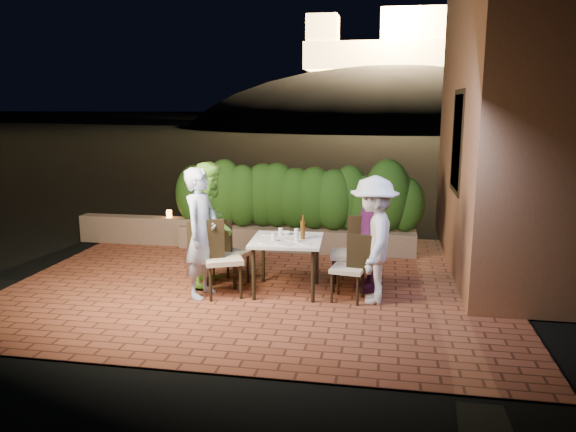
% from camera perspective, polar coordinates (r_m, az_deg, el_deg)
% --- Properties ---
extents(ground, '(400.00, 400.00, 0.00)m').
position_cam_1_polar(ground, '(7.94, -3.36, -7.63)').
color(ground, black).
rests_on(ground, ground).
extents(terrace_floor, '(7.00, 6.00, 0.15)m').
position_cam_1_polar(terrace_floor, '(8.42, -2.57, -6.91)').
color(terrace_floor, brown).
rests_on(terrace_floor, ground).
extents(building_wall, '(1.60, 5.00, 5.00)m').
position_cam_1_polar(building_wall, '(9.49, 21.57, 10.18)').
color(building_wall, '#9C623D').
rests_on(building_wall, ground).
extents(window_pane, '(0.08, 1.00, 1.40)m').
position_cam_1_polar(window_pane, '(8.89, 17.00, 7.22)').
color(window_pane, black).
rests_on(window_pane, building_wall).
extents(window_frame, '(0.06, 1.15, 1.55)m').
position_cam_1_polar(window_frame, '(8.89, 16.93, 7.23)').
color(window_frame, black).
rests_on(window_frame, building_wall).
extents(planter, '(4.20, 0.55, 0.40)m').
position_cam_1_polar(planter, '(10.01, 0.79, -2.32)').
color(planter, brown).
rests_on(planter, ground).
extents(hedge, '(4.00, 0.70, 1.10)m').
position_cam_1_polar(hedge, '(9.86, 0.80, 1.92)').
color(hedge, '#1D4011').
rests_on(hedge, planter).
extents(parapet, '(2.20, 0.30, 0.50)m').
position_cam_1_polar(parapet, '(10.88, -15.00, -1.34)').
color(parapet, brown).
rests_on(parapet, ground).
extents(hill, '(52.00, 40.00, 22.00)m').
position_cam_1_polar(hill, '(67.63, 10.29, 5.49)').
color(hill, black).
rests_on(hill, ground).
extents(fortress, '(26.00, 8.00, 8.00)m').
position_cam_1_polar(fortress, '(67.78, 10.74, 17.78)').
color(fortress, '#FFCC7A').
rests_on(fortress, hill).
extents(dining_table, '(1.00, 1.00, 0.75)m').
position_cam_1_polar(dining_table, '(7.75, -0.13, -5.05)').
color(dining_table, white).
rests_on(dining_table, ground).
extents(plate_nw, '(0.20, 0.20, 0.01)m').
position_cam_1_polar(plate_nw, '(7.47, -2.34, -2.64)').
color(plate_nw, white).
rests_on(plate_nw, dining_table).
extents(plate_sw, '(0.22, 0.22, 0.01)m').
position_cam_1_polar(plate_sw, '(7.93, -1.97, -1.82)').
color(plate_sw, white).
rests_on(plate_sw, dining_table).
extents(plate_ne, '(0.19, 0.19, 0.01)m').
position_cam_1_polar(plate_ne, '(7.39, 1.80, -2.80)').
color(plate_ne, white).
rests_on(plate_ne, dining_table).
extents(plate_se, '(0.24, 0.24, 0.01)m').
position_cam_1_polar(plate_se, '(7.82, 2.02, -2.00)').
color(plate_se, white).
rests_on(plate_se, dining_table).
extents(plate_centre, '(0.20, 0.20, 0.01)m').
position_cam_1_polar(plate_centre, '(7.66, 0.04, -2.30)').
color(plate_centre, white).
rests_on(plate_centre, dining_table).
extents(plate_front, '(0.22, 0.22, 0.01)m').
position_cam_1_polar(plate_front, '(7.36, -0.33, -2.85)').
color(plate_front, white).
rests_on(plate_front, dining_table).
extents(glass_nw, '(0.07, 0.07, 0.12)m').
position_cam_1_polar(glass_nw, '(7.51, -1.46, -2.14)').
color(glass_nw, silver).
rests_on(glass_nw, dining_table).
extents(glass_sw, '(0.06, 0.06, 0.11)m').
position_cam_1_polar(glass_sw, '(7.84, -0.76, -1.61)').
color(glass_sw, silver).
rests_on(glass_sw, dining_table).
extents(glass_ne, '(0.06, 0.06, 0.11)m').
position_cam_1_polar(glass_ne, '(7.49, 0.87, -2.22)').
color(glass_ne, silver).
rests_on(glass_ne, dining_table).
extents(glass_se, '(0.07, 0.07, 0.11)m').
position_cam_1_polar(glass_se, '(7.79, 0.87, -1.67)').
color(glass_se, silver).
rests_on(glass_se, dining_table).
extents(beer_bottle, '(0.06, 0.06, 0.33)m').
position_cam_1_polar(beer_bottle, '(7.61, 1.52, -1.14)').
color(beer_bottle, '#51310D').
rests_on(beer_bottle, dining_table).
extents(bowl, '(0.18, 0.18, 0.04)m').
position_cam_1_polar(bowl, '(7.91, -0.30, -1.75)').
color(bowl, white).
rests_on(bowl, dining_table).
extents(chair_left_front, '(0.65, 0.65, 1.06)m').
position_cam_1_polar(chair_left_front, '(7.60, -6.62, -4.23)').
color(chair_left_front, black).
rests_on(chair_left_front, ground).
extents(chair_left_back, '(0.55, 0.55, 0.93)m').
position_cam_1_polar(chair_left_back, '(8.10, -5.85, -3.70)').
color(chair_left_back, black).
rests_on(chair_left_back, ground).
extents(chair_right_front, '(0.48, 0.48, 0.90)m').
position_cam_1_polar(chair_right_front, '(7.43, 6.12, -5.20)').
color(chair_right_front, black).
rests_on(chair_right_front, ground).
extents(chair_right_back, '(0.50, 0.50, 1.05)m').
position_cam_1_polar(chair_right_back, '(7.87, 6.19, -3.72)').
color(chair_right_back, black).
rests_on(chair_right_back, ground).
extents(diner_blue, '(0.51, 0.69, 1.75)m').
position_cam_1_polar(diner_blue, '(7.55, -8.82, -1.71)').
color(diner_blue, '#A7B7D7').
rests_on(diner_blue, ground).
extents(diner_green, '(0.70, 0.88, 1.77)m').
position_cam_1_polar(diner_green, '(8.07, -7.82, -0.77)').
color(diner_green, '#74C03C').
rests_on(diner_green, ground).
extents(diner_white, '(0.62, 1.07, 1.66)m').
position_cam_1_polar(diner_white, '(7.33, 8.68, -2.44)').
color(diner_white, white).
rests_on(diner_white, ground).
extents(diner_purple, '(0.68, 0.96, 1.52)m').
position_cam_1_polar(diner_purple, '(7.83, 8.33, -2.07)').
color(diner_purple, '#76297B').
rests_on(diner_purple, ground).
extents(parapet_lamp, '(0.10, 0.10, 0.14)m').
position_cam_1_polar(parapet_lamp, '(10.57, -11.99, 0.21)').
color(parapet_lamp, orange).
rests_on(parapet_lamp, parapet).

